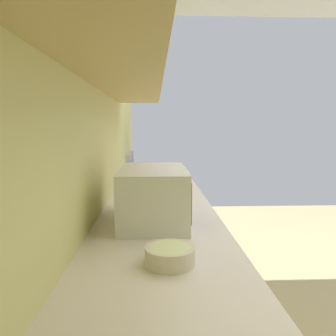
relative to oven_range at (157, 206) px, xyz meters
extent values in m
cube|color=#E5DD86|center=(-1.70, 0.39, 0.90)|extent=(4.51, 0.12, 2.73)
cube|color=#DBBE6D|center=(-2.12, 0.01, -0.03)|extent=(3.51, 0.62, 0.89)
cube|color=white|center=(-2.12, 0.01, 0.43)|extent=(3.54, 0.65, 0.02)
cube|color=#332819|center=(-2.12, -0.30, -0.03)|extent=(0.01, 0.01, 0.82)
cube|color=#332819|center=(-1.68, -0.30, -0.03)|extent=(0.01, 0.01, 0.82)
cube|color=#332819|center=(-1.24, -0.30, -0.03)|extent=(0.01, 0.01, 0.82)
cube|color=#332819|center=(-0.80, -0.30, -0.03)|extent=(0.01, 0.01, 0.82)
cube|color=#DBBB6E|center=(-2.12, 0.16, 1.39)|extent=(2.55, 0.34, 0.56)
cube|color=#B7BABF|center=(0.00, 0.00, -0.02)|extent=(0.70, 0.65, 0.91)
cube|color=black|center=(0.00, -0.33, -0.06)|extent=(0.55, 0.01, 0.50)
cube|color=black|center=(0.00, 0.00, 0.45)|extent=(0.67, 0.62, 0.02)
cube|color=#B7BABF|center=(0.00, 0.31, 0.53)|extent=(0.67, 0.04, 0.18)
cylinder|color=#38383D|center=(-0.15, -0.12, 0.46)|extent=(0.11, 0.11, 0.01)
cylinder|color=#38383D|center=(0.15, -0.12, 0.46)|extent=(0.11, 0.11, 0.01)
cylinder|color=#38383D|center=(-0.15, 0.12, 0.46)|extent=(0.11, 0.11, 0.01)
cylinder|color=#38383D|center=(0.15, 0.12, 0.46)|extent=(0.11, 0.11, 0.01)
cube|color=white|center=(-2.05, 0.03, 0.57)|extent=(0.53, 0.32, 0.27)
cube|color=black|center=(-2.10, -0.13, 0.57)|extent=(0.33, 0.01, 0.19)
cube|color=#2D2D33|center=(-1.84, -0.13, 0.57)|extent=(0.10, 0.01, 0.19)
cylinder|color=silver|center=(-2.57, -0.03, 0.47)|extent=(0.17, 0.17, 0.06)
cylinder|color=#EAF5BF|center=(-2.57, -0.03, 0.48)|extent=(0.14, 0.14, 0.03)
cylinder|color=red|center=(-1.59, -0.03, 0.51)|extent=(0.14, 0.14, 0.15)
cylinder|color=black|center=(-1.59, -0.03, 0.60)|extent=(0.03, 0.03, 0.02)
cylinder|color=red|center=(-1.52, -0.03, 0.54)|extent=(0.09, 0.02, 0.05)
camera|label=1|loc=(-3.64, 0.03, 0.91)|focal=34.78mm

